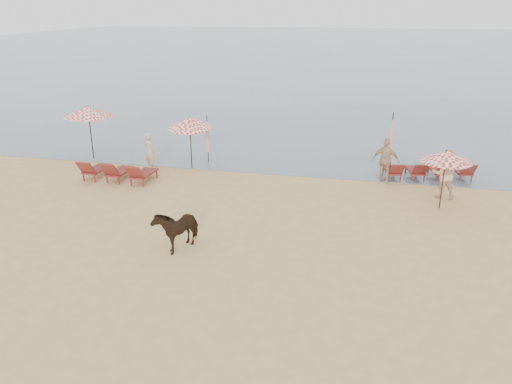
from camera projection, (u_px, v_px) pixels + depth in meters
ground at (211, 309)px, 11.67m from camera, size 120.00×120.00×0.00m
sea at (350, 46)px, 84.80m from camera, size 160.00×140.00×0.06m
lounger_cluster_left at (117, 171)px, 20.01m from camera, size 2.85×1.78×0.61m
lounger_cluster_right at (428, 170)px, 20.24m from camera, size 3.62×2.10×0.54m
umbrella_open_left_a at (88, 111)px, 22.23m from camera, size 2.17×2.17×2.47m
umbrella_open_left_b at (190, 123)px, 20.91m from camera, size 1.85×1.88×2.36m
umbrella_open_right at (446, 156)px, 16.81m from camera, size 1.72×1.72×2.10m
umbrella_closed_left at (207, 134)px, 21.99m from camera, size 0.26×0.26×2.16m
umbrella_closed_right at (391, 136)px, 20.60m from camera, size 0.31×0.31×2.59m
cow at (177, 227)px, 14.46m from camera, size 1.16×1.63×1.25m
beachgoer_left at (150, 151)px, 21.24m from camera, size 0.71×0.63×1.64m
beachgoer_right_a at (444, 174)px, 18.13m from camera, size 0.91×0.72×1.83m
beachgoer_right_b at (386, 161)px, 19.69m from camera, size 1.13×0.65×1.81m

